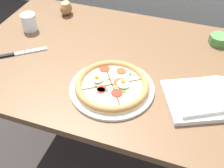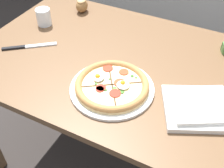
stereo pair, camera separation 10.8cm
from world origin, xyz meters
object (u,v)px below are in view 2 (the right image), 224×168
(pizza, at_px, (112,86))
(dining_table, at_px, (129,80))
(napkin_folded, at_px, (200,107))
(water_glass, at_px, (44,18))
(knife_main, at_px, (29,46))
(bread_piece_mid, at_px, (82,5))

(pizza, bearing_deg, dining_table, 92.36)
(napkin_folded, relative_size, water_glass, 3.82)
(pizza, distance_m, water_glass, 0.61)
(napkin_folded, xyz_separation_m, knife_main, (-0.81, 0.03, -0.01))
(napkin_folded, height_order, bread_piece_mid, bread_piece_mid)
(dining_table, height_order, bread_piece_mid, bread_piece_mid)
(pizza, relative_size, napkin_folded, 1.01)
(napkin_folded, relative_size, knife_main, 1.56)
(pizza, distance_m, knife_main, 0.49)
(napkin_folded, bearing_deg, knife_main, 177.77)
(dining_table, distance_m, knife_main, 0.49)
(dining_table, relative_size, knife_main, 6.75)
(pizza, height_order, knife_main, pizza)
(pizza, height_order, napkin_folded, pizza)
(napkin_folded, relative_size, bread_piece_mid, 3.58)
(bread_piece_mid, bearing_deg, napkin_folded, -29.75)
(dining_table, relative_size, napkin_folded, 4.32)
(napkin_folded, distance_m, water_glass, 0.90)
(bread_piece_mid, bearing_deg, water_glass, -116.45)
(pizza, xyz_separation_m, water_glass, (-0.54, 0.28, 0.02))
(napkin_folded, xyz_separation_m, water_glass, (-0.87, 0.23, 0.02))
(pizza, bearing_deg, water_glass, 152.33)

